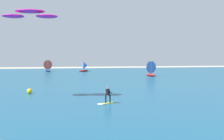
{
  "coord_description": "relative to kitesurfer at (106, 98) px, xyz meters",
  "views": [
    {
      "loc": [
        -5.28,
        -6.95,
        4.91
      ],
      "look_at": [
        -0.34,
        20.21,
        3.39
      ],
      "focal_mm": 40.44,
      "sensor_mm": 36.0,
      "label": 1
    }
  ],
  "objects": [
    {
      "name": "kite",
      "position": [
        -7.97,
        4.92,
        8.95
      ],
      "size": [
        6.47,
        2.88,
        0.95
      ],
      "color": "#B21999"
    },
    {
      "name": "kitesurfer",
      "position": [
        0.0,
        0.0,
        0.0
      ],
      "size": [
        1.98,
        1.46,
        1.67
      ],
      "color": "yellow",
      "rests_on": "ocean"
    },
    {
      "name": "sailboat_center_horizon",
      "position": [
        15.77,
        32.96,
        1.26
      ],
      "size": [
        3.19,
        3.61,
        4.06
      ],
      "color": "maroon",
      "rests_on": "ocean"
    },
    {
      "name": "marker_buoy",
      "position": [
        -8.64,
        8.33,
        -0.27
      ],
      "size": [
        0.67,
        0.67,
        0.67
      ],
      "primitive_type": "sphere",
      "color": "yellow",
      "rests_on": "ocean"
    },
    {
      "name": "ocean",
      "position": [
        1.29,
        31.5,
        -0.65
      ],
      "size": [
        160.0,
        90.0,
        0.1
      ],
      "primitive_type": "cube",
      "color": "navy",
      "rests_on": "ground"
    },
    {
      "name": "sailboat_leading",
      "position": [
        1.69,
        53.25,
        1.07
      ],
      "size": [
        3.13,
        2.65,
        3.65
      ],
      "color": "maroon",
      "rests_on": "ocean"
    },
    {
      "name": "sailboat_anchored_offshore",
      "position": [
        -9.86,
        55.81,
        1.23
      ],
      "size": [
        3.19,
        3.57,
        4.0
      ],
      "color": "navy",
      "rests_on": "ocean"
    }
  ]
}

